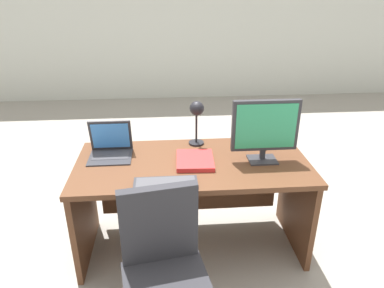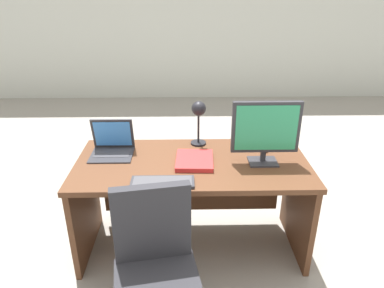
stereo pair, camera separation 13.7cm
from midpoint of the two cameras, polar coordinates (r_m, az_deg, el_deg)
name	(u,v)px [view 1 (the left image)]	position (r m, az deg, el deg)	size (l,w,h in m)	color
ground	(182,160)	(4.21, -2.53, -2.59)	(12.00, 12.00, 0.00)	gray
back_wall	(173,16)	(6.32, -3.77, 19.81)	(10.00, 0.10, 2.80)	silver
desk	(192,184)	(2.68, -1.49, -6.48)	(1.65, 0.79, 0.75)	#56331E
monitor	(265,128)	(2.48, 10.11, 2.56)	(0.47, 0.16, 0.45)	#2D2D33
laptop	(111,145)	(2.69, -14.35, -0.12)	(0.31, 0.27, 0.26)	#2D2D33
keyboard	(166,183)	(2.26, -5.99, -6.26)	(0.40, 0.14, 0.02)	#2D2D33
mouse	(263,147)	(2.75, 9.96, -0.53)	(0.04, 0.07, 0.03)	silver
desk_lamp	(197,114)	(2.69, -0.70, 4.81)	(0.12, 0.14, 0.36)	black
book	(195,160)	(2.51, -1.09, -2.65)	(0.27, 0.32, 0.03)	red
office_chair	(166,287)	(2.14, -6.22, -21.90)	(0.56, 0.56, 0.93)	black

